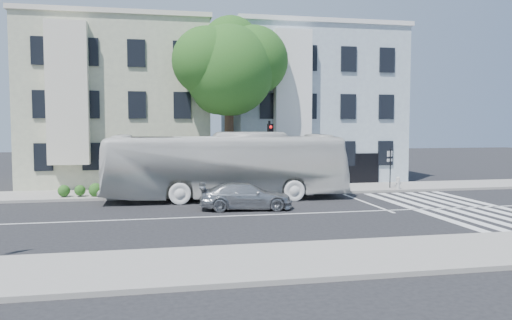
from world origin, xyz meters
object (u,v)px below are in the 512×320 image
object	(u,v)px
bus	(226,166)
sedan	(246,196)
fire_hydrant	(398,183)
traffic_signal	(270,148)

from	to	relation	value
bus	sedan	world-z (taller)	bus
bus	fire_hydrant	xyz separation A→B (m)	(10.99, 1.10, -1.32)
bus	traffic_signal	world-z (taller)	traffic_signal
traffic_signal	sedan	bearing A→B (deg)	-135.92
bus	sedan	xyz separation A→B (m)	(0.50, -3.52, -1.21)
sedan	traffic_signal	world-z (taller)	traffic_signal
traffic_signal	fire_hydrant	size ratio (longest dim) A/B	5.58
bus	traffic_signal	bearing A→B (deg)	-73.89
sedan	fire_hydrant	size ratio (longest dim) A/B	5.79
bus	fire_hydrant	size ratio (longest dim) A/B	17.09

